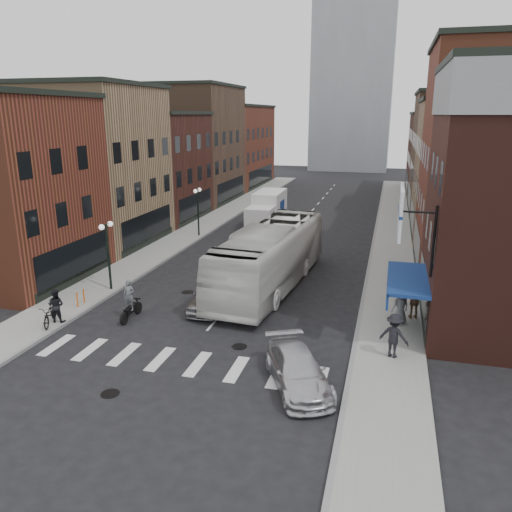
# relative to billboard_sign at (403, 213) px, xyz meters

# --- Properties ---
(ground) EXTENTS (160.00, 160.00, 0.00)m
(ground) POSITION_rel_billboard_sign_xyz_m (-8.59, -0.50, -6.13)
(ground) COLOR black
(ground) RESTS_ON ground
(sidewalk_left) EXTENTS (3.00, 74.00, 0.15)m
(sidewalk_left) POSITION_rel_billboard_sign_xyz_m (-17.09, 21.50, -6.06)
(sidewalk_left) COLOR gray
(sidewalk_left) RESTS_ON ground
(sidewalk_right) EXTENTS (3.00, 74.00, 0.15)m
(sidewalk_right) POSITION_rel_billboard_sign_xyz_m (-0.09, 21.50, -6.06)
(sidewalk_right) COLOR gray
(sidewalk_right) RESTS_ON ground
(curb_left) EXTENTS (0.20, 74.00, 0.16)m
(curb_left) POSITION_rel_billboard_sign_xyz_m (-15.59, 21.50, -6.13)
(curb_left) COLOR gray
(curb_left) RESTS_ON ground
(curb_right) EXTENTS (0.20, 74.00, 0.16)m
(curb_right) POSITION_rel_billboard_sign_xyz_m (-1.59, 21.50, -6.13)
(curb_right) COLOR gray
(curb_right) RESTS_ON ground
(crosswalk_stripes) EXTENTS (12.00, 2.20, 0.01)m
(crosswalk_stripes) POSITION_rel_billboard_sign_xyz_m (-8.59, -3.50, -6.13)
(crosswalk_stripes) COLOR silver
(crosswalk_stripes) RESTS_ON ground
(bldg_left_mid_a) EXTENTS (10.30, 10.20, 12.30)m
(bldg_left_mid_a) POSITION_rel_billboard_sign_xyz_m (-23.58, 13.50, 0.02)
(bldg_left_mid_a) COLOR #8C6E4D
(bldg_left_mid_a) RESTS_ON ground
(bldg_left_mid_b) EXTENTS (10.30, 10.20, 10.30)m
(bldg_left_mid_b) POSITION_rel_billboard_sign_xyz_m (-23.58, 23.50, -0.98)
(bldg_left_mid_b) COLOR #401D17
(bldg_left_mid_b) RESTS_ON ground
(bldg_left_far_a) EXTENTS (10.30, 12.20, 13.30)m
(bldg_left_far_a) POSITION_rel_billboard_sign_xyz_m (-23.58, 34.50, 0.52)
(bldg_left_far_a) COLOR brown
(bldg_left_far_a) RESTS_ON ground
(bldg_left_far_b) EXTENTS (10.30, 16.20, 11.30)m
(bldg_left_far_b) POSITION_rel_billboard_sign_xyz_m (-23.58, 48.50, -0.48)
(bldg_left_far_b) COLOR brown
(bldg_left_far_b) RESTS_ON ground
(bldg_right_mid_a) EXTENTS (10.30, 10.20, 14.30)m
(bldg_right_mid_a) POSITION_rel_billboard_sign_xyz_m (6.41, 13.50, 1.02)
(bldg_right_mid_a) COLOR brown
(bldg_right_mid_a) RESTS_ON ground
(bldg_right_mid_b) EXTENTS (10.30, 10.20, 11.30)m
(bldg_right_mid_b) POSITION_rel_billboard_sign_xyz_m (6.41, 23.50, -0.48)
(bldg_right_mid_b) COLOR #8C6E4D
(bldg_right_mid_b) RESTS_ON ground
(bldg_right_far_a) EXTENTS (10.30, 12.20, 12.30)m
(bldg_right_far_a) POSITION_rel_billboard_sign_xyz_m (6.41, 34.50, 0.02)
(bldg_right_far_a) COLOR brown
(bldg_right_far_a) RESTS_ON ground
(bldg_right_far_b) EXTENTS (10.30, 16.20, 10.30)m
(bldg_right_far_b) POSITION_rel_billboard_sign_xyz_m (6.41, 48.50, -0.98)
(bldg_right_far_b) COLOR #401D17
(bldg_right_far_b) RESTS_ON ground
(awning_blue) EXTENTS (1.80, 5.00, 0.78)m
(awning_blue) POSITION_rel_billboard_sign_xyz_m (0.34, 2.00, -3.50)
(awning_blue) COLOR navy
(awning_blue) RESTS_ON ground
(billboard_sign) EXTENTS (1.52, 3.00, 3.70)m
(billboard_sign) POSITION_rel_billboard_sign_xyz_m (0.00, 0.00, 0.00)
(billboard_sign) COLOR black
(billboard_sign) RESTS_ON ground
(distant_tower) EXTENTS (14.00, 14.00, 50.00)m
(distant_tower) POSITION_rel_billboard_sign_xyz_m (-8.59, 77.50, 18.87)
(distant_tower) COLOR #9399A0
(distant_tower) RESTS_ON ground
(streetlamp_near) EXTENTS (0.32, 1.22, 4.11)m
(streetlamp_near) POSITION_rel_billboard_sign_xyz_m (-15.99, 3.50, -3.22)
(streetlamp_near) COLOR black
(streetlamp_near) RESTS_ON ground
(streetlamp_far) EXTENTS (0.32, 1.22, 4.11)m
(streetlamp_far) POSITION_rel_billboard_sign_xyz_m (-15.99, 17.50, -3.22)
(streetlamp_far) COLOR black
(streetlamp_far) RESTS_ON ground
(bike_rack) EXTENTS (0.08, 0.68, 0.80)m
(bike_rack) POSITION_rel_billboard_sign_xyz_m (-16.19, 0.80, -5.58)
(bike_rack) COLOR #D8590C
(bike_rack) RESTS_ON sidewalk_left
(box_truck) EXTENTS (2.39, 7.56, 3.28)m
(box_truck) POSITION_rel_billboard_sign_xyz_m (-11.15, 22.01, -4.51)
(box_truck) COLOR silver
(box_truck) RESTS_ON ground
(motorcycle_rider) EXTENTS (0.59, 2.07, 2.10)m
(motorcycle_rider) POSITION_rel_billboard_sign_xyz_m (-12.80, 0.03, -5.15)
(motorcycle_rider) COLOR black
(motorcycle_rider) RESTS_ON ground
(transit_bus) EXTENTS (4.32, 13.78, 3.78)m
(transit_bus) POSITION_rel_billboard_sign_xyz_m (-7.16, 6.83, -4.24)
(transit_bus) COLOR silver
(transit_bus) RESTS_ON ground
(sedan_left_near) EXTENTS (1.90, 4.31, 1.44)m
(sedan_left_near) POSITION_rel_billboard_sign_xyz_m (-9.39, 2.50, -5.41)
(sedan_left_near) COLOR #A3A3A7
(sedan_left_near) RESTS_ON ground
(sedan_left_far) EXTENTS (1.78, 4.49, 1.45)m
(sedan_left_far) POSITION_rel_billboard_sign_xyz_m (-9.39, 9.93, -5.41)
(sedan_left_far) COLOR beige
(sedan_left_far) RESTS_ON ground
(curb_car) EXTENTS (3.73, 4.99, 1.35)m
(curb_car) POSITION_rel_billboard_sign_xyz_m (-3.46, -4.12, -5.46)
(curb_car) COLOR silver
(curb_car) RESTS_ON ground
(parked_bicycle) EXTENTS (1.37, 2.07, 1.03)m
(parked_bicycle) POSITION_rel_billboard_sign_xyz_m (-16.09, -1.85, -5.47)
(parked_bicycle) COLOR black
(parked_bicycle) RESTS_ON sidewalk_left
(ped_left_solo) EXTENTS (0.87, 0.57, 1.69)m
(ped_left_solo) POSITION_rel_billboard_sign_xyz_m (-15.99, -1.48, -5.14)
(ped_left_solo) COLOR black
(ped_left_solo) RESTS_ON sidewalk_left
(ped_right_a) EXTENTS (1.37, 0.98, 1.92)m
(ped_right_a) POSITION_rel_billboard_sign_xyz_m (0.03, -0.97, -5.02)
(ped_right_a) COLOR black
(ped_right_a) RESTS_ON sidewalk_right
(ped_right_b) EXTENTS (1.14, 0.75, 1.78)m
(ped_right_b) POSITION_rel_billboard_sign_xyz_m (1.01, 3.57, -5.09)
(ped_right_b) COLOR olive
(ped_right_b) RESTS_ON sidewalk_right
(ped_right_c) EXTENTS (1.03, 0.93, 1.77)m
(ped_right_c) POSITION_rel_billboard_sign_xyz_m (0.33, 2.76, -5.10)
(ped_right_c) COLOR slate
(ped_right_c) RESTS_ON sidewalk_right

